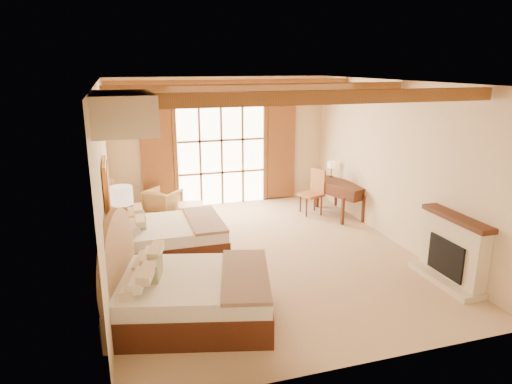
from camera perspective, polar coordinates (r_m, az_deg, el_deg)
name	(u,v)px	position (r m, az deg, el deg)	size (l,w,h in m)	color
floor	(263,254)	(8.78, 0.92, -7.75)	(7.00, 7.00, 0.00)	#C9AB89
wall_back	(221,142)	(11.59, -4.42, 6.26)	(5.50, 5.50, 0.00)	beige
wall_left	(105,184)	(7.89, -18.39, 1.01)	(7.00, 7.00, 0.00)	beige
wall_right	(395,163)	(9.47, 17.03, 3.49)	(7.00, 7.00, 0.00)	beige
ceiling	(264,82)	(8.06, 1.03, 13.62)	(7.00, 7.00, 0.00)	#B98240
ceiling_beams	(264,89)	(8.06, 1.02, 12.77)	(5.39, 4.60, 0.18)	brown
french_doors	(222,156)	(11.59, -4.31, 4.51)	(3.95, 0.08, 2.60)	white
fireplace	(452,253)	(8.17, 23.31, -7.05)	(0.46, 1.40, 1.16)	beige
painting	(106,186)	(7.12, -18.19, 0.74)	(0.06, 0.95, 0.75)	#C87E2E
canopy_valance	(123,112)	(5.68, -16.25, 9.60)	(0.70, 1.40, 0.45)	beige
bed_near	(182,293)	(6.57, -9.26, -12.30)	(2.54, 2.11, 1.42)	#472212
bed_far	(161,235)	(8.77, -11.82, -5.27)	(2.03, 1.59, 1.34)	#472212
nightstand	(129,281)	(7.32, -15.63, -10.69)	(0.52, 0.52, 0.62)	#472212
floor_lamp	(122,202)	(7.54, -16.40, -1.15)	(0.35, 0.35, 1.64)	#3B251A
armchair	(163,203)	(10.96, -11.59, -1.37)	(0.71, 0.74, 0.67)	#A27D4A
ottoman	(191,213)	(10.58, -8.11, -2.56)	(0.56, 0.56, 0.41)	tan
desk	(339,197)	(11.06, 10.39, -0.67)	(1.07, 1.59, 0.79)	#472212
desk_chair	(312,200)	(11.05, 7.00, -1.02)	(0.61, 0.60, 1.08)	olive
desk_lamp	(332,165)	(11.44, 9.42, 3.32)	(0.19, 0.19, 0.38)	#3B251A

